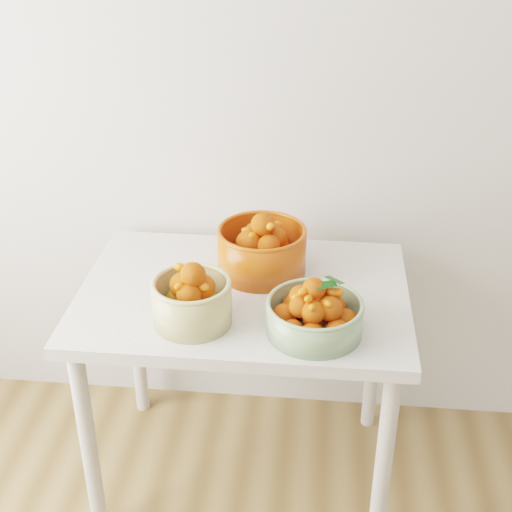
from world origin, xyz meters
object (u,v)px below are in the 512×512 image
object	(u,v)px
bowl_cream	(192,300)
bowl_green	(315,314)
table	(244,316)
bowl_orange	(262,249)

from	to	relation	value
bowl_cream	bowl_green	bearing A→B (deg)	-2.66
bowl_cream	bowl_green	world-z (taller)	bowl_cream
table	bowl_orange	bearing A→B (deg)	69.80
table	bowl_cream	world-z (taller)	bowl_cream
bowl_cream	bowl_orange	distance (m)	0.34
table	bowl_cream	size ratio (longest dim) A/B	3.57
table	bowl_orange	world-z (taller)	bowl_orange
table	bowl_cream	distance (m)	0.28
bowl_cream	bowl_orange	world-z (taller)	bowl_orange
bowl_orange	bowl_cream	bearing A→B (deg)	-118.84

